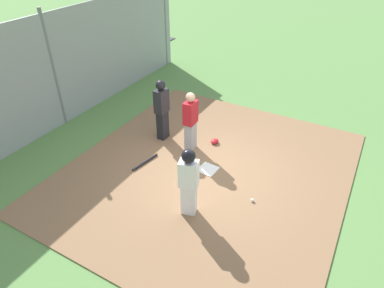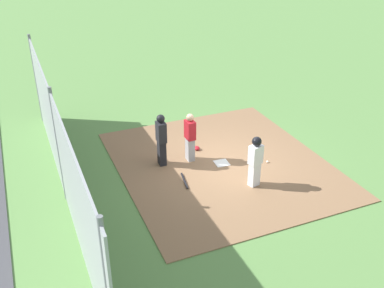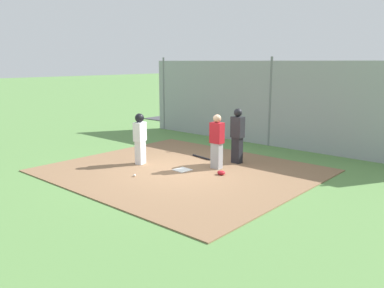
{
  "view_description": "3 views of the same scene",
  "coord_description": "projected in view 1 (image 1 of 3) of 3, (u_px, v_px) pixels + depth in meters",
  "views": [
    {
      "loc": [
        6.05,
        2.95,
        5.25
      ],
      "look_at": [
        0.19,
        -0.34,
        0.79
      ],
      "focal_mm": 32.13,
      "sensor_mm": 36.0,
      "label": 1
    },
    {
      "loc": [
        10.98,
        -5.68,
        7.27
      ],
      "look_at": [
        -0.36,
        -0.89,
        0.74
      ],
      "focal_mm": 41.6,
      "sensor_mm": 36.0,
      "label": 2
    },
    {
      "loc": [
        -7.69,
        8.26,
        3.18
      ],
      "look_at": [
        0.24,
        -0.7,
        0.68
      ],
      "focal_mm": 37.11,
      "sensor_mm": 36.0,
      "label": 3
    }
  ],
  "objects": [
    {
      "name": "umpire",
      "position": [
        162.0,
        109.0,
        9.22
      ],
      "size": [
        0.39,
        0.27,
        1.73
      ],
      "rotation": [
        0.0,
        0.0,
        1.55
      ],
      "color": "black",
      "rests_on": "dirt_infield"
    },
    {
      "name": "ground_plane",
      "position": [
        208.0,
        170.0,
        8.5
      ],
      "size": [
        140.0,
        140.0,
        0.0
      ],
      "primitive_type": "plane",
      "color": "#5B8947"
    },
    {
      "name": "dirt_infield",
      "position": [
        208.0,
        170.0,
        8.5
      ],
      "size": [
        7.2,
        6.4,
        0.03
      ],
      "primitive_type": "cube",
      "color": "#896647",
      "rests_on": "ground_plane"
    },
    {
      "name": "catcher",
      "position": [
        190.0,
        121.0,
        8.82
      ],
      "size": [
        0.39,
        0.27,
        1.63
      ],
      "rotation": [
        0.0,
        0.0,
        1.6
      ],
      "color": "#9E9EA3",
      "rests_on": "dirt_infield"
    },
    {
      "name": "baseball_bat",
      "position": [
        145.0,
        162.0,
        8.7
      ],
      "size": [
        0.85,
        0.2,
        0.06
      ],
      "primitive_type": "cylinder",
      "rotation": [
        0.0,
        1.57,
        2.97
      ],
      "color": "black",
      "rests_on": "dirt_infield"
    },
    {
      "name": "catcher_mask",
      "position": [
        215.0,
        141.0,
        9.45
      ],
      "size": [
        0.24,
        0.2,
        0.12
      ],
      "primitive_type": "ellipsoid",
      "color": "#B21923",
      "rests_on": "dirt_infield"
    },
    {
      "name": "baseball",
      "position": [
        252.0,
        200.0,
        7.52
      ],
      "size": [
        0.07,
        0.07,
        0.07
      ],
      "primitive_type": "sphere",
      "color": "white",
      "rests_on": "dirt_infield"
    },
    {
      "name": "backstop_fence",
      "position": [
        54.0,
        73.0,
        9.62
      ],
      "size": [
        12.0,
        0.1,
        3.35
      ],
      "color": "#93999E",
      "rests_on": "ground_plane"
    },
    {
      "name": "parked_car_green",
      "position": [
        37.0,
        52.0,
        14.09
      ],
      "size": [
        4.35,
        2.2,
        1.28
      ],
      "rotation": [
        0.0,
        0.0,
        3.04
      ],
      "color": "#235B38",
      "rests_on": "parking_lot"
    },
    {
      "name": "runner",
      "position": [
        189.0,
        179.0,
        6.78
      ],
      "size": [
        0.35,
        0.43,
        1.59
      ],
      "rotation": [
        0.0,
        0.0,
        3.41
      ],
      "color": "silver",
      "rests_on": "dirt_infield"
    },
    {
      "name": "home_plate",
      "position": [
        208.0,
        169.0,
        8.48
      ],
      "size": [
        0.47,
        0.47,
        0.02
      ],
      "primitive_type": "cube",
      "rotation": [
        0.0,
        0.0,
        -0.08
      ],
      "color": "white",
      "rests_on": "dirt_infield"
    }
  ]
}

